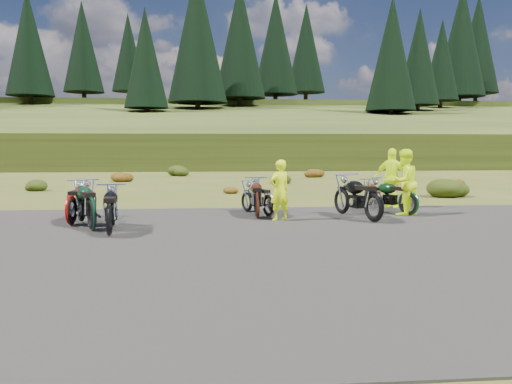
{
  "coord_description": "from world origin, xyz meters",
  "views": [
    {
      "loc": [
        -1.08,
        -11.92,
        2.01
      ],
      "look_at": [
        0.08,
        1.38,
        0.78
      ],
      "focal_mm": 35.0,
      "sensor_mm": 36.0,
      "label": 1
    }
  ],
  "objects": [
    {
      "name": "motorcycle_1",
      "position": [
        -4.62,
        0.83,
        0.0
      ],
      "size": [
        0.87,
        2.17,
        1.11
      ],
      "primitive_type": null,
      "rotation": [
        0.0,
        0.0,
        1.49
      ],
      "color": "maroon",
      "rests_on": "ground"
    },
    {
      "name": "ground",
      "position": [
        0.0,
        0.0,
        0.0
      ],
      "size": [
        300.0,
        300.0,
        0.0
      ],
      "primitive_type": "plane",
      "color": "#424A18",
      "rests_on": "ground"
    },
    {
      "name": "conifer_18",
      "position": [
        -27.0,
        63.0,
        16.66
      ],
      "size": [
        6.6,
        6.6,
        17.0
      ],
      "color": "black",
      "rests_on": "ground"
    },
    {
      "name": "conifer_19",
      "position": [
        -21.0,
        69.0,
        17.36
      ],
      "size": [
        6.16,
        6.16,
        16.0
      ],
      "color": "black",
      "rests_on": "ground"
    },
    {
      "name": "shrub_8",
      "position": [
        11.2,
        12.4,
        0.23
      ],
      "size": [
        0.77,
        0.77,
        0.45
      ],
      "primitive_type": "ellipsoid",
      "color": "#6C2E0D",
      "rests_on": "ground"
    },
    {
      "name": "gravel_pad",
      "position": [
        0.0,
        -2.0,
        0.0
      ],
      "size": [
        20.0,
        12.0,
        0.04
      ],
      "primitive_type": "cube",
      "color": "black",
      "rests_on": "ground"
    },
    {
      "name": "conifer_24",
      "position": [
        9.0,
        68.0,
        18.16
      ],
      "size": [
        7.04,
        7.04,
        18.0
      ],
      "color": "black",
      "rests_on": "ground"
    },
    {
      "name": "conifer_29",
      "position": [
        39.0,
        67.0,
        18.97
      ],
      "size": [
        7.92,
        7.92,
        20.0
      ],
      "color": "black",
      "rests_on": "ground"
    },
    {
      "name": "shrub_6",
      "position": [
        5.4,
        19.8,
        0.38
      ],
      "size": [
        1.3,
        1.3,
        0.77
      ],
      "primitive_type": "ellipsoid",
      "color": "#6C2E0D",
      "rests_on": "ground"
    },
    {
      "name": "conifer_30",
      "position": [
        45.0,
        73.0,
        19.66
      ],
      "size": [
        7.48,
        7.48,
        19.0
      ],
      "color": "black",
      "rests_on": "ground"
    },
    {
      "name": "person_right_b",
      "position": [
        4.68,
        3.66,
        0.96
      ],
      "size": [
        1.19,
        1.01,
        1.91
      ],
      "primitive_type": "imported",
      "rotation": [
        0.0,
        0.0,
        2.55
      ],
      "color": "#DEFF0D",
      "rests_on": "ground"
    },
    {
      "name": "conifer_22",
      "position": [
        -3.0,
        56.0,
        16.77
      ],
      "size": [
        7.92,
        7.92,
        20.0
      ],
      "color": "black",
      "rests_on": "ground"
    },
    {
      "name": "motorcycle_7",
      "position": [
        4.49,
        1.78,
        0.0
      ],
      "size": [
        1.58,
        2.09,
        1.06
      ],
      "primitive_type": null,
      "rotation": [
        0.0,
        0.0,
        2.08
      ],
      "color": "black",
      "rests_on": "ground"
    },
    {
      "name": "motorcycle_2",
      "position": [
        -3.91,
        -0.06,
        0.0
      ],
      "size": [
        1.57,
        2.34,
        1.17
      ],
      "primitive_type": null,
      "rotation": [
        0.0,
        0.0,
        1.98
      ],
      "color": "black",
      "rests_on": "ground"
    },
    {
      "name": "conifer_23",
      "position": [
        3.0,
        62.0,
        17.47
      ],
      "size": [
        7.48,
        7.48,
        19.0
      ],
      "color": "black",
      "rests_on": "ground"
    },
    {
      "name": "motorcycle_6",
      "position": [
        3.83,
        2.54,
        0.0
      ],
      "size": [
        0.75,
        1.89,
        0.97
      ],
      "primitive_type": null,
      "rotation": [
        0.0,
        0.0,
        1.5
      ],
      "color": "maroon",
      "rests_on": "ground"
    },
    {
      "name": "hill_slope",
      "position": [
        0.0,
        50.0,
        0.0
      ],
      "size": [
        300.0,
        45.97,
        9.37
      ],
      "primitive_type": null,
      "rotation": [
        0.14,
        0.0,
        0.0
      ],
      "color": "#2F3F15",
      "rests_on": "ground"
    },
    {
      "name": "motorcycle_0",
      "position": [
        -3.36,
        -0.85,
        0.0
      ],
      "size": [
        0.99,
        2.18,
        1.1
      ],
      "primitive_type": null,
      "rotation": [
        0.0,
        0.0,
        1.71
      ],
      "color": "black",
      "rests_on": "ground"
    },
    {
      "name": "motorcycle_4",
      "position": [
        0.14,
        1.64,
        0.0
      ],
      "size": [
        0.8,
        2.12,
        1.09
      ],
      "primitive_type": null,
      "rotation": [
        0.0,
        0.0,
        1.52
      ],
      "color": "#4A180C",
      "rests_on": "ground"
    },
    {
      "name": "conifer_21",
      "position": [
        -9.0,
        50.0,
        12.56
      ],
      "size": [
        5.28,
        5.28,
        14.0
      ],
      "color": "black",
      "rests_on": "ground"
    },
    {
      "name": "person_middle",
      "position": [
        0.69,
        1.18,
        0.81
      ],
      "size": [
        0.7,
        0.61,
        1.62
      ],
      "primitive_type": "imported",
      "rotation": [
        0.0,
        0.0,
        3.61
      ],
      "color": "#DEFF0D",
      "rests_on": "ground"
    },
    {
      "name": "conifer_25",
      "position": [
        15.0,
        74.0,
        18.66
      ],
      "size": [
        6.6,
        6.6,
        17.0
      ],
      "color": "black",
      "rests_on": "ground"
    },
    {
      "name": "person_right_a",
      "position": [
        4.4,
        1.94,
        0.95
      ],
      "size": [
        1.16,
        1.09,
        1.9
      ],
      "primitive_type": "imported",
      "rotation": [
        0.0,
        0.0,
        3.68
      ],
      "color": "#DEFF0D",
      "rests_on": "ground"
    },
    {
      "name": "shrub_7",
      "position": [
        8.3,
        7.1,
        0.46
      ],
      "size": [
        1.56,
        1.56,
        0.92
      ],
      "primitive_type": "ellipsoid",
      "color": "#20340D",
      "rests_on": "ground"
    },
    {
      "name": "conifer_26",
      "position": [
        21.0,
        49.0,
        13.37
      ],
      "size": [
        6.16,
        6.16,
        16.0
      ],
      "color": "black",
      "rests_on": "ground"
    },
    {
      "name": "conifer_28",
      "position": [
        33.0,
        61.0,
        14.76
      ],
      "size": [
        5.28,
        5.28,
        14.0
      ],
      "color": "black",
      "rests_on": "ground"
    },
    {
      "name": "conifer_27",
      "position": [
        27.0,
        55.0,
        14.06
      ],
      "size": [
        5.72,
        5.72,
        15.0
      ],
      "color": "black",
      "rests_on": "ground"
    },
    {
      "name": "motorcycle_5",
      "position": [
        3.1,
        0.64,
        0.0
      ],
      "size": [
        1.43,
        2.47,
        1.23
      ],
      "primitive_type": null,
      "rotation": [
        0.0,
        0.0,
        1.87
      ],
      "color": "black",
      "rests_on": "ground"
    },
    {
      "name": "conifer_20",
      "position": [
        -15.0,
        75.0,
        17.65
      ],
      "size": [
        5.72,
        5.72,
        15.0
      ],
      "color": "black",
      "rests_on": "ground"
    },
    {
      "name": "hill_plateau",
      "position": [
        0.0,
        110.0,
        0.0
      ],
      "size": [
        300.0,
        90.0,
        9.17
      ],
      "primitive_type": "cube",
      "color": "#2F3F15",
      "rests_on": "ground"
    },
    {
      "name": "shrub_4",
      "position": [
        -0.4,
        9.2,
        0.23
      ],
      "size": [
        0.77,
        0.77,
        0.45
      ],
      "primitive_type": "ellipsoid",
      "color": "#6C2E0D",
      "rests_on": "ground"
    },
    {
      "name": "shrub_2",
      "position": [
        -6.2,
        16.6,
        0.38
      ],
      "size": [
        1.3,
        1.3,
        0.77
      ],
      "primitive_type": "ellipsoid",
      "color": "#6C2E0D",
      "rests_on": "ground"
    },
    {
      "name": "motorcycle_3",
      "position": [
        0.47,
        1.77,
        0.0
      ],
      "size": [
        1.38,
        2.01,
        1.0
      ],
      "primitive_type": null,
      "rotation": [
        0.0,
        0.0,
        2.0
      ],
      "color": "#B3B3B8",
      "rests_on": "ground"
    },
    {
      "name": "shrub_1",
      "position": [
        -9.1,
        11.3,
        0.31
      ],
      "size": [
        1.03,
        1.03,
        0.61
      ],
      "primitive_type": "ellipsoid",
      "color": "#20340D",
      "rests_on": "ground"
    },
    {
      "name": "shrub_5",
      "position": [
        2.5,
        14.5,
        0.31
      ],
      "size": [
        1.03,
        1.03,
        0.61
      ],
      "primitive_type": "ellipsoid",
      "color": "#20340D",
      "rests_on": "ground"
    },
    {
      "name": "shrub_3",
      "position": [
        -3.3,
        21.9,
        0.46
      ],
      "size": [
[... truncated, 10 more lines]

